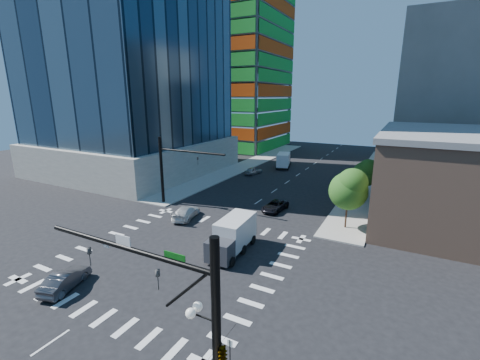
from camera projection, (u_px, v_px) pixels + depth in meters
The scene contains 18 objects.
ground at pixel (177, 257), 29.55m from camera, with size 160.00×160.00×0.00m, color black.
road_markings at pixel (177, 257), 29.55m from camera, with size 20.00×20.00×0.01m, color silver.
sidewalk_ne at pixel (371, 177), 58.15m from camera, with size 5.00×60.00×0.15m, color #9A9892.
sidewalk_nw at pixel (248, 164), 69.41m from camera, with size 5.00×60.00×0.15m, color #9A9892.
construction_building at pixel (235, 58), 88.67m from camera, with size 25.16×34.50×70.60m.
commercial_building at pixel (477, 180), 35.79m from camera, with size 20.50×22.50×10.60m.
bg_building_ne at pixel (469, 98), 60.94m from camera, with size 24.00×30.00×28.00m, color slate.
signal_mast_se at pixel (198, 322), 13.66m from camera, with size 10.51×2.48×9.00m.
signal_mast_nw at pixel (170, 165), 42.50m from camera, with size 10.20×0.40×9.00m.
tree_south at pixel (350, 189), 34.58m from camera, with size 4.16×4.16×6.82m.
tree_north at pixel (366, 172), 44.90m from camera, with size 3.54×3.52×5.78m.
no_parking_sign at pixel (230, 353), 16.68m from camera, with size 0.30×0.06×2.20m.
car_nb_far at pixel (275, 206), 41.28m from camera, with size 2.12×4.60×1.28m, color black.
car_sb_near at pixel (186, 212), 38.75m from camera, with size 2.06×5.07×1.47m, color white.
car_sb_mid at pixel (253, 171), 60.65m from camera, with size 1.61×4.00×1.36m, color #A8ABB0.
car_sb_cross at pixel (65, 280), 24.56m from camera, with size 1.51×4.32×1.42m, color #46454A.
box_truck_near at pixel (231, 239), 29.97m from camera, with size 2.92×6.17×3.16m.
box_truck_far at pixel (284, 161), 66.25m from camera, with size 3.90×6.33×3.09m.
Camera 1 is at (17.60, -21.01, 14.35)m, focal length 24.00 mm.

